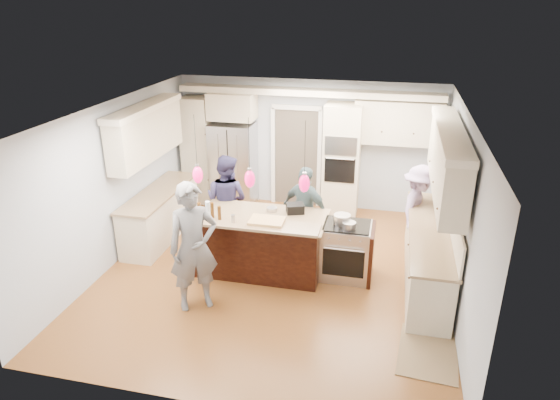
# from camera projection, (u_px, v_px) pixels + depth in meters

# --- Properties ---
(ground_plane) EXTENTS (6.00, 6.00, 0.00)m
(ground_plane) POSITION_uv_depth(u_px,v_px,m) (275.00, 272.00, 8.29)
(ground_plane) COLOR brown
(ground_plane) RESTS_ON ground
(room_shell) EXTENTS (5.54, 6.04, 2.72)m
(room_shell) POSITION_uv_depth(u_px,v_px,m) (275.00, 168.00, 7.59)
(room_shell) COLOR #B2BCC6
(room_shell) RESTS_ON ground
(refrigerator) EXTENTS (0.90, 0.70, 1.80)m
(refrigerator) POSITION_uv_depth(u_px,v_px,m) (233.00, 165.00, 10.64)
(refrigerator) COLOR #B7B7BC
(refrigerator) RESTS_ON ground
(oven_column) EXTENTS (0.72, 0.69, 2.30)m
(oven_column) POSITION_uv_depth(u_px,v_px,m) (342.00, 161.00, 10.09)
(oven_column) COLOR beige
(oven_column) RESTS_ON ground
(back_upper_cabinets) EXTENTS (5.30, 0.61, 2.54)m
(back_upper_cabinets) POSITION_uv_depth(u_px,v_px,m) (271.00, 130.00, 10.29)
(back_upper_cabinets) COLOR beige
(back_upper_cabinets) RESTS_ON ground
(right_counter_run) EXTENTS (0.64, 3.10, 2.51)m
(right_counter_run) POSITION_uv_depth(u_px,v_px,m) (434.00, 221.00, 7.65)
(right_counter_run) COLOR beige
(right_counter_run) RESTS_ON ground
(left_cabinets) EXTENTS (0.64, 2.30, 2.51)m
(left_cabinets) POSITION_uv_depth(u_px,v_px,m) (155.00, 184.00, 9.11)
(left_cabinets) COLOR beige
(left_cabinets) RESTS_ON ground
(kitchen_island) EXTENTS (2.10, 1.46, 1.12)m
(kitchen_island) POSITION_uv_depth(u_px,v_px,m) (262.00, 242.00, 8.22)
(kitchen_island) COLOR black
(kitchen_island) RESTS_ON ground
(island_range) EXTENTS (0.82, 0.71, 0.92)m
(island_range) POSITION_uv_depth(u_px,v_px,m) (348.00, 251.00, 8.00)
(island_range) COLOR #B7B7BC
(island_range) RESTS_ON ground
(pendant_lights) EXTENTS (1.75, 0.15, 1.03)m
(pendant_lights) POSITION_uv_depth(u_px,v_px,m) (250.00, 179.00, 7.19)
(pendant_lights) COLOR black
(pendant_lights) RESTS_ON ground
(person_bar_end) EXTENTS (0.84, 0.77, 1.92)m
(person_bar_end) POSITION_uv_depth(u_px,v_px,m) (194.00, 247.00, 7.04)
(person_bar_end) COLOR slate
(person_bar_end) RESTS_ON ground
(person_far_left) EXTENTS (0.95, 0.82, 1.69)m
(person_far_left) POSITION_uv_depth(u_px,v_px,m) (227.00, 200.00, 8.96)
(person_far_left) COLOR #2D2A53
(person_far_left) RESTS_ON ground
(person_far_right) EXTENTS (1.00, 0.72, 1.57)m
(person_far_right) POSITION_uv_depth(u_px,v_px,m) (305.00, 210.00, 8.68)
(person_far_right) COLOR #455C61
(person_far_right) RESTS_ON ground
(person_range_side) EXTENTS (0.86, 1.16, 1.60)m
(person_range_side) POSITION_uv_depth(u_px,v_px,m) (418.00, 209.00, 8.69)
(person_range_side) COLOR #9780AD
(person_range_side) RESTS_ON ground
(floor_rug) EXTENTS (0.82, 1.13, 0.01)m
(floor_rug) POSITION_uv_depth(u_px,v_px,m) (428.00, 353.00, 6.40)
(floor_rug) COLOR #7D6244
(floor_rug) RESTS_ON ground
(water_bottle) EXTENTS (0.09, 0.09, 0.31)m
(water_bottle) POSITION_uv_depth(u_px,v_px,m) (208.00, 211.00, 7.44)
(water_bottle) COLOR silver
(water_bottle) RESTS_ON kitchen_island
(beer_bottle_a) EXTENTS (0.06, 0.06, 0.22)m
(beer_bottle_a) POSITION_uv_depth(u_px,v_px,m) (199.00, 210.00, 7.59)
(beer_bottle_a) COLOR #43260B
(beer_bottle_a) RESTS_ON kitchen_island
(beer_bottle_b) EXTENTS (0.07, 0.07, 0.22)m
(beer_bottle_b) POSITION_uv_depth(u_px,v_px,m) (219.00, 213.00, 7.49)
(beer_bottle_b) COLOR #43260B
(beer_bottle_b) RESTS_ON kitchen_island
(beer_bottle_c) EXTENTS (0.07, 0.07, 0.24)m
(beer_bottle_c) POSITION_uv_depth(u_px,v_px,m) (212.00, 210.00, 7.55)
(beer_bottle_c) COLOR #43260B
(beer_bottle_c) RESTS_ON kitchen_island
(drink_can) EXTENTS (0.09, 0.09, 0.12)m
(drink_can) POSITION_uv_depth(u_px,v_px,m) (233.00, 219.00, 7.41)
(drink_can) COLOR #B7B7BC
(drink_can) RESTS_ON kitchen_island
(cutting_board) EXTENTS (0.52, 0.37, 0.04)m
(cutting_board) POSITION_uv_depth(u_px,v_px,m) (267.00, 221.00, 7.44)
(cutting_board) COLOR tan
(cutting_board) RESTS_ON kitchen_island
(pot_large) EXTENTS (0.27, 0.27, 0.15)m
(pot_large) POSITION_uv_depth(u_px,v_px,m) (342.00, 219.00, 7.83)
(pot_large) COLOR #B7B7BC
(pot_large) RESTS_ON island_range
(pot_small) EXTENTS (0.21, 0.21, 0.11)m
(pot_small) POSITION_uv_depth(u_px,v_px,m) (349.00, 225.00, 7.68)
(pot_small) COLOR #B7B7BC
(pot_small) RESTS_ON island_range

